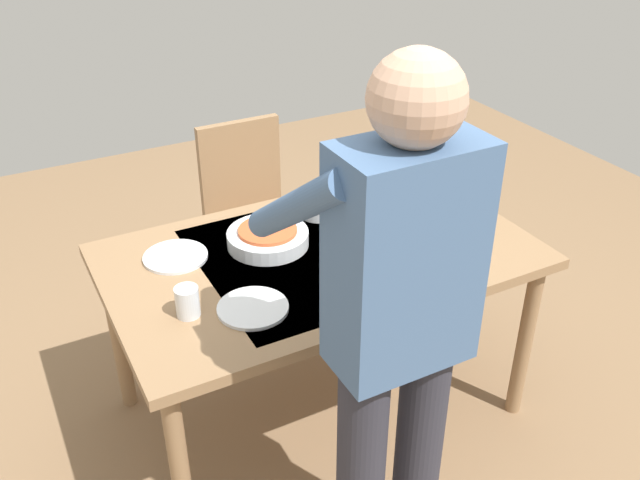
# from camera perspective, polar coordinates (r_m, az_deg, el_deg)

# --- Properties ---
(ground_plane) EXTENTS (6.00, 6.00, 0.00)m
(ground_plane) POSITION_cam_1_polar(r_m,az_deg,el_deg) (2.98, 0.00, -13.39)
(ground_plane) COLOR #846647
(dining_table) EXTENTS (1.53, 0.93, 0.75)m
(dining_table) POSITION_cam_1_polar(r_m,az_deg,el_deg) (2.55, 0.00, -2.41)
(dining_table) COLOR #93704C
(dining_table) RESTS_ON ground_plane
(chair_near) EXTENTS (0.40, 0.40, 0.91)m
(chair_near) POSITION_cam_1_polar(r_m,az_deg,el_deg) (3.32, -5.78, 2.82)
(chair_near) COLOR brown
(chair_near) RESTS_ON ground_plane
(person_server) EXTENTS (0.42, 0.61, 1.69)m
(person_server) POSITION_cam_1_polar(r_m,az_deg,el_deg) (1.81, 6.25, -7.08)
(person_server) COLOR #2D2D38
(person_server) RESTS_ON ground_plane
(wine_bottle) EXTENTS (0.07, 0.07, 0.30)m
(wine_bottle) POSITION_cam_1_polar(r_m,az_deg,el_deg) (2.83, 10.67, 4.81)
(wine_bottle) COLOR black
(wine_bottle) RESTS_ON dining_table
(wine_glass_left) EXTENTS (0.07, 0.07, 0.15)m
(wine_glass_left) POSITION_cam_1_polar(r_m,az_deg,el_deg) (2.65, 12.19, 2.60)
(wine_glass_left) COLOR white
(wine_glass_left) RESTS_ON dining_table
(wine_glass_right) EXTENTS (0.07, 0.07, 0.15)m
(wine_glass_right) POSITION_cam_1_polar(r_m,az_deg,el_deg) (2.52, 10.22, 1.29)
(wine_glass_right) COLOR white
(wine_glass_right) RESTS_ON dining_table
(water_cup_near_left) EXTENTS (0.07, 0.07, 0.10)m
(water_cup_near_left) POSITION_cam_1_polar(r_m,az_deg,el_deg) (2.90, 7.53, 4.46)
(water_cup_near_left) COLOR silver
(water_cup_near_left) RESTS_ON dining_table
(water_cup_near_right) EXTENTS (0.07, 0.07, 0.10)m
(water_cup_near_right) POSITION_cam_1_polar(r_m,az_deg,el_deg) (2.70, 5.37, 2.44)
(water_cup_near_right) COLOR silver
(water_cup_near_right) RESTS_ON dining_table
(water_cup_far_left) EXTENTS (0.08, 0.08, 0.10)m
(water_cup_far_left) POSITION_cam_1_polar(r_m,az_deg,el_deg) (2.21, -10.85, -5.01)
(water_cup_far_left) COLOR silver
(water_cup_far_left) RESTS_ON dining_table
(serving_bowl_pasta) EXTENTS (0.30, 0.30, 0.07)m
(serving_bowl_pasta) POSITION_cam_1_polar(r_m,az_deg,el_deg) (2.55, -4.31, 0.24)
(serving_bowl_pasta) COLOR silver
(serving_bowl_pasta) RESTS_ON dining_table
(side_bowl_salad) EXTENTS (0.18, 0.18, 0.07)m
(side_bowl_salad) POSITION_cam_1_polar(r_m,az_deg,el_deg) (2.76, -0.03, 2.87)
(side_bowl_salad) COLOR silver
(side_bowl_salad) RESTS_ON dining_table
(dinner_plate_near) EXTENTS (0.23, 0.23, 0.01)m
(dinner_plate_near) POSITION_cam_1_polar(r_m,az_deg,el_deg) (2.53, -11.80, -1.35)
(dinner_plate_near) COLOR silver
(dinner_plate_near) RESTS_ON dining_table
(dinner_plate_far) EXTENTS (0.23, 0.23, 0.01)m
(dinner_plate_far) POSITION_cam_1_polar(r_m,az_deg,el_deg) (2.23, -5.55, -5.57)
(dinner_plate_far) COLOR silver
(dinner_plate_far) RESTS_ON dining_table
(table_knife) EXTENTS (0.05, 0.20, 0.00)m
(table_knife) POSITION_cam_1_polar(r_m,az_deg,el_deg) (2.50, 2.67, -1.21)
(table_knife) COLOR silver
(table_knife) RESTS_ON dining_table
(table_fork) EXTENTS (0.05, 0.18, 0.00)m
(table_fork) POSITION_cam_1_polar(r_m,az_deg,el_deg) (2.43, 9.87, -2.70)
(table_fork) COLOR silver
(table_fork) RESTS_ON dining_table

